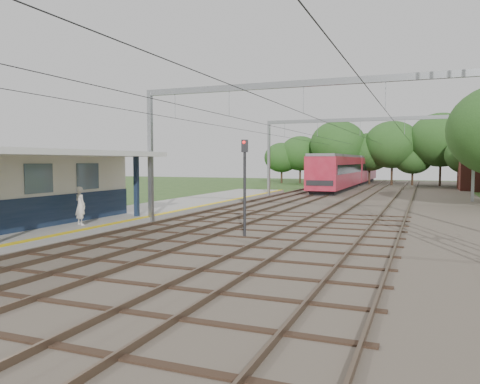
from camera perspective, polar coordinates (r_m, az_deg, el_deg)
The scene contains 9 objects.
ballast_bed at distance 36.59m, azimuth 14.54°, elevation -1.44°, with size 18.00×90.00×0.10m, color #473D33.
platform at distance 25.91m, azimuth -16.64°, elevation -3.32°, with size 5.00×52.00×0.35m, color gray.
yellow_stripe at distance 24.57m, azimuth -12.51°, elevation -3.21°, with size 0.45×52.00×0.01m, color yellow.
rail_tracks at distance 36.97m, azimuth 10.69°, elevation -1.14°, with size 11.80×88.00×0.15m.
catenary_system at distance 31.93m, azimuth 12.54°, elevation 7.65°, with size 17.22×88.00×7.00m.
tree_band at distance 63.48m, azimuth 17.52°, elevation 5.07°, with size 31.72×30.88×8.82m.
person at distance 22.80m, azimuth -18.88°, elevation -1.61°, with size 0.65×0.43×1.79m, color silver.
train at distance 61.62m, azimuth 13.27°, elevation 2.64°, with size 2.98×37.12×3.91m.
signal_post at distance 19.81m, azimuth 0.57°, elevation 1.80°, with size 0.33×0.30×4.21m.
Camera 1 is at (8.46, -6.17, 3.31)m, focal length 35.00 mm.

